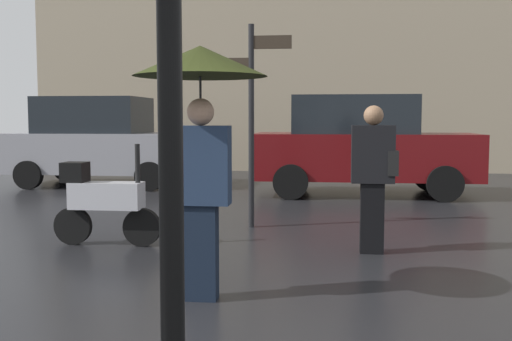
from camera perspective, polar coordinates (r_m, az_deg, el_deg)
pedestrian_with_umbrella at (r=5.07m, az=-5.25°, el=6.96°), size 1.12×1.12×2.14m
pedestrian_with_bag at (r=6.99m, az=11.04°, el=0.04°), size 0.52×0.24×1.68m
parked_scooter at (r=7.55m, az=-14.19°, el=-2.72°), size 1.33×0.32×1.23m
parked_car_left at (r=14.33m, az=-14.39°, el=2.66°), size 4.17×2.07×2.02m
parked_car_right at (r=12.32m, az=9.88°, el=2.40°), size 4.37×1.95×1.99m
street_signpost at (r=8.49m, az=-0.41°, el=6.19°), size 1.08×0.08×2.84m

